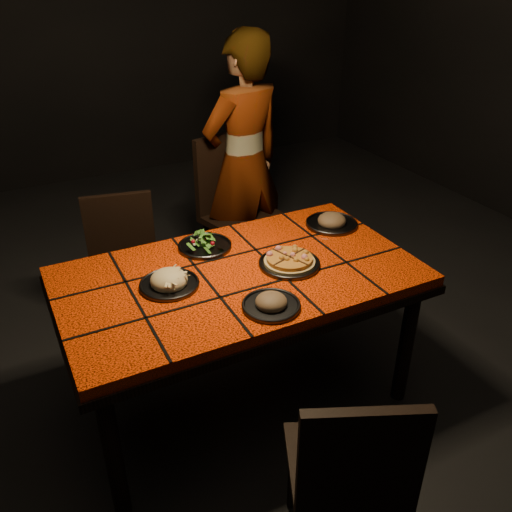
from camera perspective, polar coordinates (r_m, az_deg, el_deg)
name	(u,v)px	position (r m, az deg, el deg)	size (l,w,h in m)	color
room_shell	(236,105)	(2.15, -2.09, 15.64)	(6.04, 7.04, 3.08)	black
dining_table	(240,287)	(2.49, -1.74, -3.24)	(1.62, 0.92, 0.75)	#FF3B08
chair_near	(350,471)	(1.97, 9.90, -21.36)	(0.52, 0.52, 0.87)	black
chair_far_left	(124,260)	(3.15, -13.73, -0.45)	(0.45, 0.45, 0.85)	black
chair_far_right	(236,203)	(3.55, -2.07, 5.64)	(0.56, 0.56, 1.02)	black
diner	(244,164)	(3.51, -1.30, 9.61)	(0.60, 0.39, 1.64)	brown
plate_pizza	(289,262)	(2.49, 3.54, -0.62)	(0.30, 0.30, 0.04)	#35363A
plate_pasta	(169,282)	(2.36, -9.14, -2.69)	(0.26, 0.26, 0.08)	#35363A
plate_salad	(205,243)	(2.64, -5.43, 1.37)	(0.26, 0.26, 0.07)	#35363A
plate_mushroom_a	(271,303)	(2.20, 1.61, -4.96)	(0.24, 0.24, 0.08)	#35363A
plate_mushroom_b	(332,221)	(2.88, 7.98, 3.66)	(0.27, 0.27, 0.09)	#35363A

